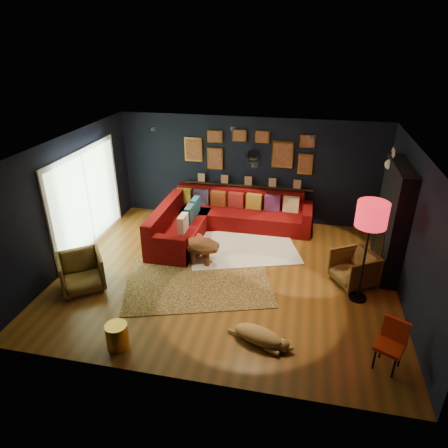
% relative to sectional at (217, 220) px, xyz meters
% --- Properties ---
extents(floor, '(6.50, 6.50, 0.00)m').
position_rel_sectional_xyz_m(floor, '(0.61, -1.81, -0.32)').
color(floor, brown).
rests_on(floor, ground).
extents(room_walls, '(6.50, 6.50, 6.50)m').
position_rel_sectional_xyz_m(room_walls, '(0.61, -1.81, 1.27)').
color(room_walls, black).
rests_on(room_walls, ground).
extents(sectional, '(3.41, 2.69, 0.86)m').
position_rel_sectional_xyz_m(sectional, '(0.00, 0.00, 0.00)').
color(sectional, '#690809').
rests_on(sectional, ground).
extents(ledge, '(3.20, 0.12, 0.04)m').
position_rel_sectional_xyz_m(ledge, '(0.61, 0.87, 0.60)').
color(ledge, black).
rests_on(ledge, room_walls).
extents(gallery_wall, '(3.15, 0.04, 1.02)m').
position_rel_sectional_xyz_m(gallery_wall, '(0.60, 0.91, 1.48)').
color(gallery_wall, gold).
rests_on(gallery_wall, room_walls).
extents(sunburst_mirror, '(0.47, 0.16, 0.47)m').
position_rel_sectional_xyz_m(sunburst_mirror, '(0.71, 0.91, 1.38)').
color(sunburst_mirror, silver).
rests_on(sunburst_mirror, room_walls).
extents(fireplace, '(0.31, 1.60, 2.20)m').
position_rel_sectional_xyz_m(fireplace, '(3.71, -0.91, 0.70)').
color(fireplace, black).
rests_on(fireplace, ground).
extents(deer_head, '(0.50, 0.28, 0.45)m').
position_rel_sectional_xyz_m(deer_head, '(3.75, -0.41, 1.73)').
color(deer_head, white).
rests_on(deer_head, fireplace).
extents(sliding_door, '(0.06, 2.80, 2.20)m').
position_rel_sectional_xyz_m(sliding_door, '(-2.60, -1.21, 0.78)').
color(sliding_door, white).
rests_on(sliding_door, ground).
extents(ceiling_spots, '(3.30, 2.50, 0.06)m').
position_rel_sectional_xyz_m(ceiling_spots, '(0.61, -1.01, 2.24)').
color(ceiling_spots, black).
rests_on(ceiling_spots, room_walls).
extents(shag_rug, '(2.76, 2.36, 0.03)m').
position_rel_sectional_xyz_m(shag_rug, '(0.75, -0.69, -0.31)').
color(shag_rug, white).
rests_on(shag_rug, ground).
extents(leopard_rug, '(3.22, 2.71, 0.02)m').
position_rel_sectional_xyz_m(leopard_rug, '(0.13, -2.17, -0.31)').
color(leopard_rug, '#BC8948').
rests_on(leopard_rug, ground).
extents(coffee_table, '(0.95, 0.81, 0.41)m').
position_rel_sectional_xyz_m(coffee_table, '(0.01, -1.46, 0.03)').
color(coffee_table, '#592E14').
rests_on(coffee_table, shag_rug).
extents(pouf, '(0.53, 0.53, 0.35)m').
position_rel_sectional_xyz_m(pouf, '(-0.32, -1.13, -0.12)').
color(pouf, maroon).
rests_on(pouf, shag_rug).
extents(armchair_left, '(1.03, 1.02, 0.78)m').
position_rel_sectional_xyz_m(armchair_left, '(-1.94, -2.83, 0.07)').
color(armchair_left, '#AE7E34').
rests_on(armchair_left, ground).
extents(armchair_right, '(0.93, 0.95, 0.73)m').
position_rel_sectional_xyz_m(armchair_right, '(3.05, -1.60, 0.04)').
color(armchair_right, '#AE7E34').
rests_on(armchair_right, ground).
extents(gold_stool, '(0.34, 0.34, 0.42)m').
position_rel_sectional_xyz_m(gold_stool, '(-0.60, -4.16, -0.11)').
color(gold_stool, gold).
rests_on(gold_stool, ground).
extents(orange_chair, '(0.49, 0.49, 0.78)m').
position_rel_sectional_xyz_m(orange_chair, '(3.39, -3.68, 0.13)').
color(orange_chair, black).
rests_on(orange_chair, ground).
extents(floor_lamp, '(0.52, 0.52, 1.90)m').
position_rel_sectional_xyz_m(floor_lamp, '(3.11, -2.10, 1.29)').
color(floor_lamp, black).
rests_on(floor_lamp, ground).
extents(dog, '(1.21, 0.86, 0.34)m').
position_rel_sectional_xyz_m(dog, '(1.49, -3.61, -0.13)').
color(dog, '#A07239').
rests_on(dog, leopard_rug).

